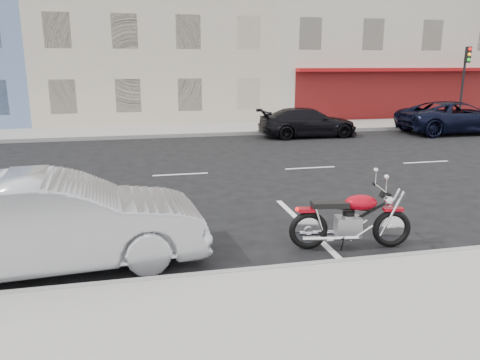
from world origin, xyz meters
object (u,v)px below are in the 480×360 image
Objects in this scene: sedan_silver at (56,222)px; fire_hydrant at (433,114)px; motorcycle at (394,220)px; traffic_light at (465,75)px; suv_far at (456,117)px; car_far at (308,122)px.

fire_hydrant is at bearing -53.69° from sedan_silver.
sedan_silver reaches higher than fire_hydrant.
sedan_silver is at bearing -174.81° from motorcycle.
motorcycle is (-12.38, -14.66, -2.07)m from traffic_light.
suv_far is at bearing -130.17° from traffic_light.
fire_hydrant is (-1.50, 0.17, -2.03)m from traffic_light.
traffic_light is 19.30m from motorcycle.
traffic_light is at bearing -76.11° from car_far.
traffic_light reaches higher than sedan_silver.
car_far is at bearing 86.75° from suv_far.
sedan_silver is 19.34m from suv_far.
traffic_light is 9.85m from car_far.
sedan_silver is 14.72m from car_far.
fire_hydrant is 3.14m from suv_far.
suv_far reaches higher than motorcycle.
fire_hydrant is 0.14× the size of suv_far.
traffic_light reaches higher than suv_far.
traffic_light is 0.88× the size of car_far.
traffic_light is at bearing -6.36° from fire_hydrant.
fire_hydrant is at bearing -72.44° from car_far.
traffic_light is at bearing -56.47° from sedan_silver.
suv_far is at bearing -58.63° from sedan_silver.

